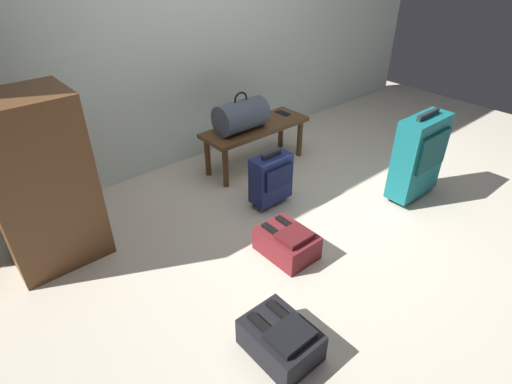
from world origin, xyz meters
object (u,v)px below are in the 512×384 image
duffel_bag_slate (241,116)px  backpack_dark (281,339)px  bench (256,132)px  backpack_maroon (287,242)px  suitcase_small_navy (271,178)px  cell_phone (283,113)px  suitcase_upright_teal (419,156)px  side_cabinet (40,183)px

duffel_bag_slate → backpack_dark: bearing=-123.1°
bench → backpack_maroon: bench is taller
suitcase_small_navy → backpack_dark: size_ratio=1.21×
cell_phone → backpack_dark: 2.32m
suitcase_small_navy → suitcase_upright_teal: bearing=-35.1°
backpack_dark → side_cabinet: 1.68m
cell_phone → suitcase_small_navy: 0.96m
duffel_bag_slate → suitcase_small_navy: (-0.17, -0.58, -0.28)m
cell_phone → suitcase_upright_teal: bearing=-80.0°
duffel_bag_slate → backpack_dark: size_ratio=1.16×
suitcase_small_navy → side_cabinet: bearing=162.1°
backpack_maroon → side_cabinet: side_cabinet is taller
suitcase_upright_teal → backpack_maroon: 1.30m
backpack_dark → backpack_maroon: bearing=43.4°
suitcase_upright_teal → backpack_maroon: bearing=173.2°
suitcase_small_navy → backpack_dark: suitcase_small_navy is taller
cell_phone → side_cabinet: bearing=-176.2°
bench → suitcase_small_navy: (-0.34, -0.58, -0.09)m
suitcase_upright_teal → suitcase_small_navy: bearing=144.9°
bench → duffel_bag_slate: size_ratio=2.27×
suitcase_upright_teal → backpack_maroon: suitcase_upright_teal is taller
duffel_bag_slate → side_cabinet: bearing=-176.3°
suitcase_upright_teal → side_cabinet: (-2.40, 1.13, 0.18)m
bench → duffel_bag_slate: 0.25m
cell_phone → backpack_dark: bearing=-133.8°
backpack_dark → backpack_maroon: size_ratio=1.00×
cell_phone → backpack_maroon: cell_phone is taller
duffel_bag_slate → backpack_maroon: (-0.49, -1.09, -0.43)m
suitcase_small_navy → backpack_maroon: 0.62m
bench → backpack_maroon: (-0.65, -1.09, -0.24)m
suitcase_upright_teal → bench: bearing=116.0°
suitcase_small_navy → backpack_maroon: size_ratio=1.21×
bench → duffel_bag_slate: (-0.16, 0.00, 0.19)m
cell_phone → bench: bearing=-173.7°
duffel_bag_slate → cell_phone: bearing=4.4°
duffel_bag_slate → backpack_dark: 1.97m
bench → suitcase_upright_teal: (0.60, -1.24, 0.04)m
bench → backpack_dark: (-1.21, -1.61, -0.24)m
duffel_bag_slate → cell_phone: duffel_bag_slate is taller
cell_phone → suitcase_small_navy: size_ratio=0.31×
backpack_maroon → bench: bearing=59.0°
cell_phone → backpack_maroon: (-1.03, -1.13, -0.30)m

